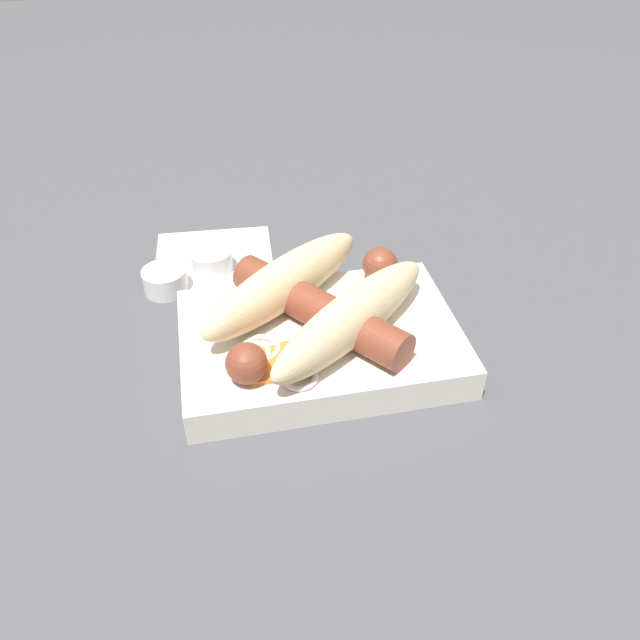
{
  "coord_description": "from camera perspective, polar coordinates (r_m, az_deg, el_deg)",
  "views": [
    {
      "loc": [
        0.08,
        0.41,
        0.38
      ],
      "look_at": [
        0.0,
        0.0,
        0.04
      ],
      "focal_mm": 35.0,
      "sensor_mm": 36.0,
      "label": 1
    }
  ],
  "objects": [
    {
      "name": "pickled_veggies",
      "position": [
        0.51,
        -4.51,
        -3.72
      ],
      "size": [
        0.07,
        0.07,
        0.0
      ],
      "color": "#F99E4C",
      "rests_on": "food_tray"
    },
    {
      "name": "bread_roll",
      "position": [
        0.54,
        -0.27,
        1.87
      ],
      "size": [
        0.22,
        0.21,
        0.05
      ],
      "color": "beige",
      "rests_on": "food_tray"
    },
    {
      "name": "napkin",
      "position": [
        0.69,
        -9.66,
        5.45
      ],
      "size": [
        0.13,
        0.13,
        0.0
      ],
      "color": "white",
      "rests_on": "ground_plane"
    },
    {
      "name": "sausage",
      "position": [
        0.54,
        -0.01,
        0.98
      ],
      "size": [
        0.17,
        0.16,
        0.03
      ],
      "color": "brown",
      "rests_on": "food_tray"
    },
    {
      "name": "ground_plane",
      "position": [
        0.56,
        0.0,
        -3.22
      ],
      "size": [
        3.0,
        3.0,
        0.0
      ],
      "primitive_type": "plane",
      "color": "#4C4C51"
    },
    {
      "name": "condiment_cup_near",
      "position": [
        0.67,
        -9.9,
        5.27
      ],
      "size": [
        0.04,
        0.04,
        0.02
      ],
      "color": "white",
      "rests_on": "ground_plane"
    },
    {
      "name": "condiment_cup_far",
      "position": [
        0.65,
        -13.95,
        3.44
      ],
      "size": [
        0.04,
        0.04,
        0.02
      ],
      "color": "white",
      "rests_on": "ground_plane"
    },
    {
      "name": "food_tray",
      "position": [
        0.55,
        0.0,
        -2.04
      ],
      "size": [
        0.24,
        0.16,
        0.03
      ],
      "color": "silver",
      "rests_on": "ground_plane"
    }
  ]
}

